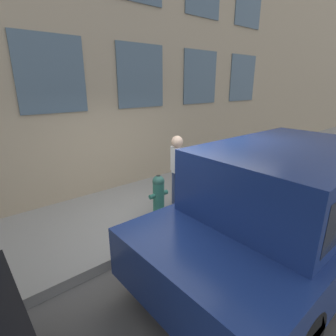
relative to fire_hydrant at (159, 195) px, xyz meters
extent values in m
plane|color=#514F4C|center=(-0.64, 0.10, -0.60)|extent=(80.00, 80.00, 0.00)
cube|color=gray|center=(0.62, 0.10, -0.51)|extent=(2.52, 60.00, 0.17)
cube|color=#4C6070|center=(1.86, -5.16, 2.26)|extent=(0.03, 1.33, 1.48)
cube|color=#4C6070|center=(1.86, -3.06, 2.26)|extent=(0.03, 1.33, 1.48)
cube|color=#4C6070|center=(1.86, -0.95, 2.26)|extent=(0.03, 1.33, 1.48)
cube|color=#4C6070|center=(1.86, 1.15, 2.26)|extent=(0.03, 1.33, 1.48)
cube|color=#4C6070|center=(1.86, -5.16, 4.56)|extent=(0.03, 1.33, 1.48)
cylinder|color=#2D7260|center=(0.00, 0.00, -0.41)|extent=(0.30, 0.30, 0.04)
cylinder|color=#2D7260|center=(0.00, 0.00, -0.07)|extent=(0.22, 0.22, 0.72)
sphere|color=#2C5D50|center=(0.00, 0.00, 0.29)|extent=(0.24, 0.24, 0.24)
cylinder|color=black|center=(0.00, 0.00, 0.36)|extent=(0.08, 0.08, 0.09)
cylinder|color=#2D7260|center=(0.00, -0.16, 0.02)|extent=(0.09, 0.10, 0.09)
cylinder|color=#2D7260|center=(0.00, 0.16, 0.02)|extent=(0.09, 0.10, 0.09)
cylinder|color=navy|center=(0.06, -0.60, -0.07)|extent=(0.11, 0.11, 0.73)
cylinder|color=navy|center=(0.22, -0.60, -0.07)|extent=(0.11, 0.11, 0.73)
cube|color=white|center=(0.14, -0.60, 0.57)|extent=(0.20, 0.14, 0.55)
cylinder|color=white|center=(0.00, -0.60, 0.58)|extent=(0.08, 0.08, 0.52)
cylinder|color=white|center=(0.28, -0.60, 0.58)|extent=(0.08, 0.08, 0.52)
sphere|color=beige|center=(0.14, -0.60, 0.96)|extent=(0.24, 0.24, 0.24)
cylinder|color=black|center=(-1.27, 0.83, -0.21)|extent=(0.24, 0.77, 0.77)
cylinder|color=black|center=(-1.27, -1.91, -0.21)|extent=(0.24, 0.77, 0.77)
cube|color=navy|center=(-2.19, -0.54, 0.11)|extent=(2.07, 4.43, 0.65)
cube|color=navy|center=(-2.19, -0.65, 0.86)|extent=(1.82, 2.74, 0.84)
cube|color=#1E232D|center=(-2.19, -0.65, 0.86)|extent=(1.83, 2.52, 0.54)
camera|label=1|loc=(-3.72, 2.90, 2.09)|focal=28.00mm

